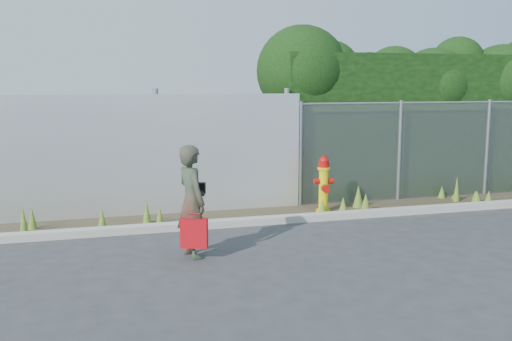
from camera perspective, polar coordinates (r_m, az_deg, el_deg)
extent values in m
plane|color=#353537|center=(8.20, 4.73, -8.28)|extent=(80.00, 80.00, 0.00)
cube|color=#AAA69A|center=(9.83, 1.05, -5.01)|extent=(16.00, 0.22, 0.12)
cube|color=#3E3423|center=(10.41, 0.10, -4.54)|extent=(16.00, 1.20, 0.01)
cone|color=#4C6F21|center=(9.90, -9.61, -4.45)|extent=(0.14, 0.14, 0.32)
cone|color=#4C6F21|center=(10.86, 10.90, -3.23)|extent=(0.20, 0.20, 0.35)
cone|color=#4C6F21|center=(10.54, 8.70, -3.58)|extent=(0.19, 0.19, 0.33)
cone|color=#4C6F21|center=(12.52, 18.09, -2.11)|extent=(0.16, 0.16, 0.27)
cone|color=#4C6F21|center=(10.07, -21.47, -4.54)|extent=(0.16, 0.16, 0.38)
cone|color=#4C6F21|center=(9.72, -15.14, -4.72)|extent=(0.16, 0.16, 0.37)
cone|color=#4C6F21|center=(9.95, -10.87, -4.12)|extent=(0.15, 0.15, 0.42)
cone|color=#4C6F21|center=(12.43, 21.06, -2.44)|extent=(0.13, 0.13, 0.22)
cone|color=#4C6F21|center=(10.83, 10.92, -3.62)|extent=(0.08, 0.08, 0.22)
cone|color=#4C6F21|center=(12.52, 19.40, -2.33)|extent=(0.20, 0.20, 0.20)
cone|color=#4C6F21|center=(9.79, -22.23, -4.68)|extent=(0.14, 0.14, 0.47)
cone|color=#4C6F21|center=(12.23, 19.42, -1.79)|extent=(0.13, 0.13, 0.53)
cone|color=#4C6F21|center=(12.19, 21.19, -2.56)|extent=(0.20, 0.20, 0.27)
cone|color=#4C6F21|center=(10.53, 6.65, -3.68)|extent=(0.17, 0.17, 0.29)
cone|color=#4C6F21|center=(11.16, 10.19, -2.62)|extent=(0.21, 0.21, 0.45)
cone|color=#4C6F21|center=(12.38, 22.24, -2.49)|extent=(0.16, 0.16, 0.25)
cube|color=silver|center=(10.43, -18.29, 1.16)|extent=(8.50, 0.08, 2.20)
cylinder|color=gray|center=(10.59, -9.87, 1.85)|extent=(0.10, 0.10, 2.30)
cylinder|color=gray|center=(11.12, 3.05, 2.30)|extent=(0.10, 0.10, 2.30)
cube|color=gray|center=(12.58, 18.29, 1.93)|extent=(6.50, 0.03, 2.00)
cylinder|color=gray|center=(12.50, 18.51, 6.48)|extent=(6.50, 0.04, 0.04)
cylinder|color=gray|center=(11.11, 4.47, 1.62)|extent=(0.07, 0.07, 2.05)
cylinder|color=gray|center=(12.02, 14.14, 1.93)|extent=(0.07, 0.07, 2.05)
cylinder|color=gray|center=(13.19, 22.09, 2.13)|extent=(0.07, 0.07, 2.05)
cube|color=black|center=(13.53, 17.09, 4.56)|extent=(7.30, 1.60, 3.00)
sphere|color=black|center=(12.10, 4.62, 9.89)|extent=(1.90, 1.90, 1.90)
sphere|color=black|center=(12.28, 7.35, 9.86)|extent=(1.28, 1.28, 1.28)
sphere|color=black|center=(12.88, 11.19, 8.52)|extent=(1.37, 1.37, 1.37)
sphere|color=black|center=(13.11, 13.62, 9.05)|extent=(1.36, 1.36, 1.36)
sphere|color=black|center=(13.46, 17.30, 8.07)|extent=(1.69, 1.69, 1.69)
sphere|color=black|center=(14.17, 19.51, 10.04)|extent=(1.23, 1.23, 1.23)
sphere|color=black|center=(14.36, 23.34, 8.11)|extent=(1.72, 1.72, 1.72)
cylinder|color=yellow|center=(10.75, 6.72, -4.04)|extent=(0.27, 0.27, 0.06)
cylinder|color=yellow|center=(10.68, 6.75, -2.05)|extent=(0.17, 0.17, 0.82)
cylinder|color=yellow|center=(10.60, 6.80, 0.21)|extent=(0.23, 0.23, 0.05)
cylinder|color=#B20F0A|center=(10.60, 6.80, 0.57)|extent=(0.20, 0.20, 0.10)
sphere|color=#B20F0A|center=(10.59, 6.81, 0.93)|extent=(0.18, 0.18, 0.18)
cylinder|color=#B20F0A|center=(10.57, 6.82, 1.45)|extent=(0.05, 0.05, 0.05)
cylinder|color=#B20F0A|center=(10.59, 6.10, -1.10)|extent=(0.10, 0.11, 0.11)
cylinder|color=#B20F0A|center=(10.69, 7.44, -1.03)|extent=(0.10, 0.11, 0.11)
cylinder|color=#B20F0A|center=(10.54, 7.04, -1.80)|extent=(0.14, 0.12, 0.14)
imported|color=#0F623F|center=(7.91, -6.45, -3.09)|extent=(0.51, 0.65, 1.57)
cube|color=red|center=(7.82, -6.20, -6.23)|extent=(0.36, 0.13, 0.40)
cylinder|color=red|center=(7.75, -6.24, -4.32)|extent=(0.17, 0.02, 0.02)
cube|color=black|center=(8.07, -5.84, -1.77)|extent=(0.21, 0.09, 0.16)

